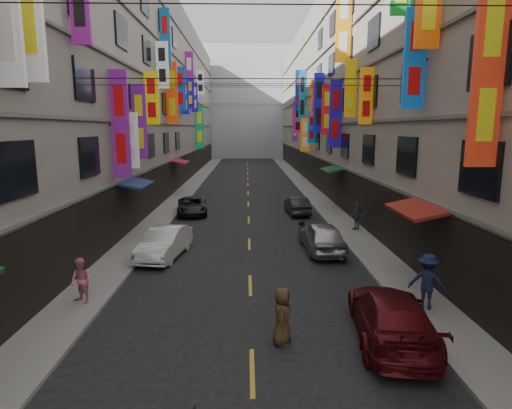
{
  "coord_description": "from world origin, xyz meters",
  "views": [
    {
      "loc": [
        -0.12,
        2.2,
        6.01
      ],
      "look_at": [
        0.09,
        11.57,
        4.34
      ],
      "focal_mm": 30.0,
      "sensor_mm": 36.0,
      "label": 1
    }
  ],
  "objects_px": {
    "scooter_far_right": "(302,229)",
    "pedestrian_lfar": "(81,281)",
    "car_left_far": "(192,206)",
    "pedestrian_crossing": "(282,316)",
    "car_left_mid": "(165,243)",
    "pedestrian_rnear": "(428,281)",
    "car_right_near": "(391,316)",
    "car_right_mid": "(322,237)",
    "pedestrian_rfar": "(357,216)",
    "car_right_far": "(297,205)"
  },
  "relations": [
    {
      "from": "car_right_far",
      "to": "pedestrian_lfar",
      "type": "relative_size",
      "value": 2.41
    },
    {
      "from": "scooter_far_right",
      "to": "car_left_mid",
      "type": "xyz_separation_m",
      "value": [
        -6.95,
        -3.73,
        0.27
      ]
    },
    {
      "from": "car_left_far",
      "to": "car_right_far",
      "type": "relative_size",
      "value": 1.15
    },
    {
      "from": "car_right_far",
      "to": "pedestrian_crossing",
      "type": "distance_m",
      "value": 18.66
    },
    {
      "from": "car_left_mid",
      "to": "pedestrian_lfar",
      "type": "xyz_separation_m",
      "value": [
        -1.77,
        -5.59,
        0.2
      ]
    },
    {
      "from": "scooter_far_right",
      "to": "car_right_far",
      "type": "bearing_deg",
      "value": -90.32
    },
    {
      "from": "pedestrian_lfar",
      "to": "car_left_far",
      "type": "bearing_deg",
      "value": 114.88
    },
    {
      "from": "car_left_mid",
      "to": "pedestrian_rfar",
      "type": "xyz_separation_m",
      "value": [
        10.34,
        4.87,
        0.25
      ]
    },
    {
      "from": "car_left_far",
      "to": "pedestrian_rnear",
      "type": "bearing_deg",
      "value": -66.93
    },
    {
      "from": "scooter_far_right",
      "to": "car_left_mid",
      "type": "bearing_deg",
      "value": 32.25
    },
    {
      "from": "scooter_far_right",
      "to": "pedestrian_rfar",
      "type": "bearing_deg",
      "value": -157.38
    },
    {
      "from": "car_right_mid",
      "to": "pedestrian_crossing",
      "type": "bearing_deg",
      "value": 70.98
    },
    {
      "from": "scooter_far_right",
      "to": "car_right_far",
      "type": "relative_size",
      "value": 0.48
    },
    {
      "from": "car_right_far",
      "to": "car_right_near",
      "type": "bearing_deg",
      "value": 87.42
    },
    {
      "from": "scooter_far_right",
      "to": "pedestrian_crossing",
      "type": "relative_size",
      "value": 1.09
    },
    {
      "from": "pedestrian_rfar",
      "to": "pedestrian_crossing",
      "type": "bearing_deg",
      "value": 34.02
    },
    {
      "from": "car_left_far",
      "to": "car_left_mid",
      "type": "bearing_deg",
      "value": -97.72
    },
    {
      "from": "car_left_mid",
      "to": "pedestrian_crossing",
      "type": "bearing_deg",
      "value": -50.49
    },
    {
      "from": "car_right_mid",
      "to": "pedestrian_crossing",
      "type": "height_order",
      "value": "pedestrian_crossing"
    },
    {
      "from": "pedestrian_lfar",
      "to": "pedestrian_rnear",
      "type": "bearing_deg",
      "value": 27.96
    },
    {
      "from": "car_left_far",
      "to": "car_right_far",
      "type": "xyz_separation_m",
      "value": [
        7.44,
        -0.1,
        0.02
      ]
    },
    {
      "from": "car_left_far",
      "to": "pedestrian_crossing",
      "type": "distance_m",
      "value": 19.21
    },
    {
      "from": "car_left_far",
      "to": "pedestrian_rfar",
      "type": "height_order",
      "value": "pedestrian_rfar"
    },
    {
      "from": "pedestrian_lfar",
      "to": "pedestrian_rnear",
      "type": "distance_m",
      "value": 11.63
    },
    {
      "from": "car_right_near",
      "to": "pedestrian_lfar",
      "type": "distance_m",
      "value": 10.1
    },
    {
      "from": "car_left_far",
      "to": "car_right_far",
      "type": "distance_m",
      "value": 7.44
    },
    {
      "from": "car_right_near",
      "to": "car_right_mid",
      "type": "xyz_separation_m",
      "value": [
        -0.42,
        8.94,
        0.02
      ]
    },
    {
      "from": "car_right_mid",
      "to": "car_right_near",
      "type": "bearing_deg",
      "value": 90.26
    },
    {
      "from": "car_left_far",
      "to": "pedestrian_crossing",
      "type": "relative_size",
      "value": 2.62
    },
    {
      "from": "pedestrian_rnear",
      "to": "car_right_near",
      "type": "bearing_deg",
      "value": 73.87
    },
    {
      "from": "car_left_far",
      "to": "car_right_mid",
      "type": "relative_size",
      "value": 0.99
    },
    {
      "from": "car_right_near",
      "to": "car_right_far",
      "type": "height_order",
      "value": "car_right_near"
    },
    {
      "from": "scooter_far_right",
      "to": "pedestrian_lfar",
      "type": "relative_size",
      "value": 1.15
    },
    {
      "from": "pedestrian_rnear",
      "to": "pedestrian_crossing",
      "type": "relative_size",
      "value": 1.12
    },
    {
      "from": "car_left_mid",
      "to": "car_right_far",
      "type": "distance_m",
      "value": 12.58
    },
    {
      "from": "car_left_far",
      "to": "car_right_near",
      "type": "xyz_separation_m",
      "value": [
        8.0,
        -18.4,
        0.12
      ]
    },
    {
      "from": "car_right_near",
      "to": "car_left_far",
      "type": "bearing_deg",
      "value": -59.16
    },
    {
      "from": "pedestrian_rnear",
      "to": "pedestrian_rfar",
      "type": "xyz_separation_m",
      "value": [
        0.51,
        11.13,
        -0.09
      ]
    },
    {
      "from": "car_left_far",
      "to": "pedestrian_rnear",
      "type": "height_order",
      "value": "pedestrian_rnear"
    },
    {
      "from": "car_right_mid",
      "to": "pedestrian_lfar",
      "type": "height_order",
      "value": "pedestrian_lfar"
    },
    {
      "from": "scooter_far_right",
      "to": "pedestrian_crossing",
      "type": "distance_m",
      "value": 12.26
    },
    {
      "from": "car_left_mid",
      "to": "car_left_far",
      "type": "height_order",
      "value": "car_left_mid"
    },
    {
      "from": "scooter_far_right",
      "to": "pedestrian_lfar",
      "type": "distance_m",
      "value": 12.78
    },
    {
      "from": "car_left_mid",
      "to": "car_right_mid",
      "type": "xyz_separation_m",
      "value": [
        7.58,
        0.78,
        0.04
      ]
    },
    {
      "from": "scooter_far_right",
      "to": "pedestrian_crossing",
      "type": "height_order",
      "value": "pedestrian_crossing"
    },
    {
      "from": "car_left_far",
      "to": "scooter_far_right",
      "type": "bearing_deg",
      "value": -50.84
    },
    {
      "from": "pedestrian_rnear",
      "to": "pedestrian_crossing",
      "type": "height_order",
      "value": "pedestrian_rnear"
    },
    {
      "from": "pedestrian_crossing",
      "to": "car_left_mid",
      "type": "bearing_deg",
      "value": 39.66
    },
    {
      "from": "car_left_far",
      "to": "car_right_near",
      "type": "bearing_deg",
      "value": -74.22
    },
    {
      "from": "car_right_near",
      "to": "pedestrian_crossing",
      "type": "distance_m",
      "value": 3.15
    }
  ]
}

